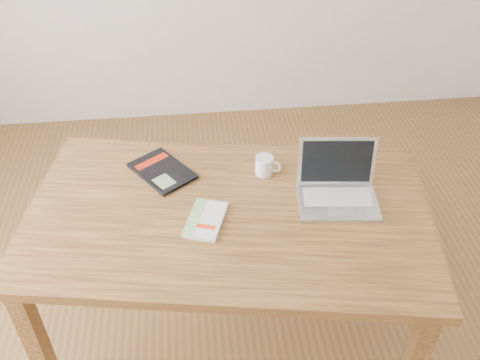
{
  "coord_description": "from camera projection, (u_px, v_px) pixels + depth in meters",
  "views": [
    {
      "loc": [
        -0.21,
        -1.34,
        2.11
      ],
      "look_at": [
        -0.05,
        0.18,
        0.85
      ],
      "focal_mm": 40.0,
      "sensor_mm": 36.0,
      "label": 1
    }
  ],
  "objects": [
    {
      "name": "room",
      "position": [
        240.0,
        83.0,
        1.51
      ],
      "size": [
        4.04,
        4.04,
        2.7
      ],
      "color": "brown",
      "rests_on": "ground"
    },
    {
      "name": "coffee_mug",
      "position": [
        265.0,
        165.0,
        2.14
      ],
      "size": [
        0.1,
        0.07,
        0.08
      ],
      "rotation": [
        0.0,
        0.0,
        -0.33
      ],
      "color": "white",
      "rests_on": "desk"
    },
    {
      "name": "laptop",
      "position": [
        338.0,
        187.0,
        2.03
      ],
      "size": [
        0.32,
        0.28,
        0.21
      ],
      "rotation": [
        0.0,
        0.0,
        -0.11
      ],
      "color": "silver",
      "rests_on": "desk"
    },
    {
      "name": "black_guidebook",
      "position": [
        162.0,
        171.0,
        2.17
      ],
      "size": [
        0.29,
        0.31,
        0.01
      ],
      "rotation": [
        0.0,
        0.0,
        0.62
      ],
      "color": "black",
      "rests_on": "desk"
    },
    {
      "name": "desk",
      "position": [
        229.0,
        229.0,
        2.05
      ],
      "size": [
        1.63,
        1.11,
        0.75
      ],
      "rotation": [
        0.0,
        0.0,
        -0.17
      ],
      "color": "brown",
      "rests_on": "ground"
    },
    {
      "name": "white_guidebook",
      "position": [
        206.0,
        220.0,
        1.94
      ],
      "size": [
        0.18,
        0.23,
        0.02
      ],
      "rotation": [
        0.0,
        0.0,
        -0.33
      ],
      "color": "silver",
      "rests_on": "desk"
    }
  ]
}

